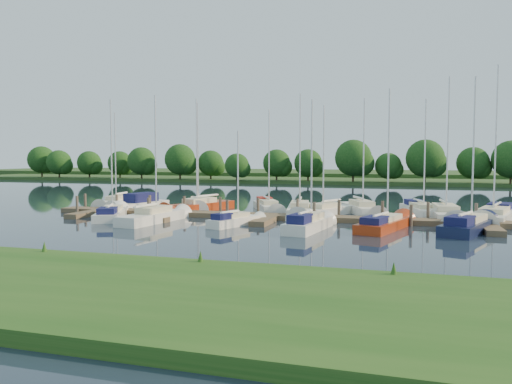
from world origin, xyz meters
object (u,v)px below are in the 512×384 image
(motorboat, at_px, (139,205))
(sailboat_n_0, at_px, (117,204))
(dock, at_px, (271,218))
(sailboat_s_2, at_px, (235,221))
(sailboat_n_5, at_px, (300,212))

(motorboat, bearing_deg, sailboat_n_0, -13.41)
(dock, distance_m, motorboat, 15.20)
(dock, bearing_deg, sailboat_n_0, 160.69)
(dock, height_order, sailboat_s_2, sailboat_s_2)
(motorboat, bearing_deg, sailboat_n_5, -165.83)
(sailboat_n_0, xyz_separation_m, motorboat, (3.73, -2.01, 0.11))
(sailboat_n_0, relative_size, sailboat_s_2, 1.36)
(motorboat, height_order, sailboat_n_5, sailboat_n_5)
(dock, relative_size, sailboat_n_5, 3.64)
(sailboat_s_2, bearing_deg, sailboat_n_5, 89.35)
(dock, xyz_separation_m, motorboat, (-14.55, 4.39, 0.19))
(sailboat_n_0, bearing_deg, sailboat_s_2, 140.09)
(dock, distance_m, sailboat_n_5, 4.44)
(dock, relative_size, motorboat, 5.71)
(sailboat_n_0, distance_m, sailboat_s_2, 19.57)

